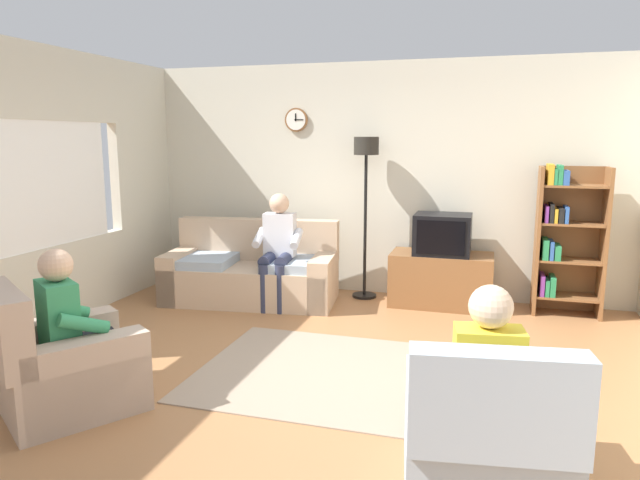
# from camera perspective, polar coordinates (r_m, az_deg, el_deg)

# --- Properties ---
(ground_plane) EXTENTS (12.00, 12.00, 0.00)m
(ground_plane) POSITION_cam_1_polar(r_m,az_deg,el_deg) (4.62, -0.42, -13.34)
(ground_plane) COLOR #9E6B42
(back_wall_assembly) EXTENTS (6.20, 0.17, 2.70)m
(back_wall_assembly) POSITION_cam_1_polar(r_m,az_deg,el_deg) (6.84, 6.10, 5.95)
(back_wall_assembly) COLOR beige
(back_wall_assembly) RESTS_ON ground_plane
(left_wall_assembly) EXTENTS (0.12, 5.80, 2.70)m
(left_wall_assembly) POSITION_cam_1_polar(r_m,az_deg,el_deg) (5.81, -28.47, 3.95)
(left_wall_assembly) COLOR beige
(left_wall_assembly) RESTS_ON ground_plane
(couch) EXTENTS (1.99, 1.10, 0.90)m
(couch) POSITION_cam_1_polar(r_m,az_deg,el_deg) (6.61, -6.77, -3.32)
(couch) COLOR tan
(couch) RESTS_ON ground_plane
(tv_stand) EXTENTS (1.10, 0.56, 0.59)m
(tv_stand) POSITION_cam_1_polar(r_m,az_deg,el_deg) (6.51, 11.90, -3.86)
(tv_stand) COLOR brown
(tv_stand) RESTS_ON ground_plane
(tv) EXTENTS (0.60, 0.49, 0.44)m
(tv) POSITION_cam_1_polar(r_m,az_deg,el_deg) (6.38, 12.05, 0.57)
(tv) COLOR black
(tv) RESTS_ON tv_stand
(bookshelf) EXTENTS (0.68, 0.36, 1.58)m
(bookshelf) POSITION_cam_1_polar(r_m,az_deg,el_deg) (6.50, 23.06, 0.26)
(bookshelf) COLOR brown
(bookshelf) RESTS_ON ground_plane
(floor_lamp) EXTENTS (0.28, 0.28, 1.85)m
(floor_lamp) POSITION_cam_1_polar(r_m,az_deg,el_deg) (6.56, 4.57, 6.67)
(floor_lamp) COLOR black
(floor_lamp) RESTS_ON ground_plane
(armchair_near_window) EXTENTS (1.16, 1.18, 0.90)m
(armchair_near_window) POSITION_cam_1_polar(r_m,az_deg,el_deg) (4.37, -24.08, -11.54)
(armchair_near_window) COLOR tan
(armchair_near_window) RESTS_ON ground_plane
(armchair_near_bookshelf) EXTENTS (0.92, 0.99, 0.90)m
(armchair_near_bookshelf) POSITION_cam_1_polar(r_m,az_deg,el_deg) (3.26, 15.92, -18.62)
(armchair_near_bookshelf) COLOR #9EADBC
(armchair_near_bookshelf) RESTS_ON ground_plane
(area_rug) EXTENTS (2.20, 1.70, 0.01)m
(area_rug) POSITION_cam_1_polar(r_m,az_deg,el_deg) (4.65, 1.93, -13.12)
(area_rug) COLOR gray
(area_rug) RESTS_ON ground_plane
(person_on_couch) EXTENTS (0.55, 0.57, 1.24)m
(person_on_couch) POSITION_cam_1_polar(r_m,az_deg,el_deg) (6.30, -4.22, -0.36)
(person_on_couch) COLOR silver
(person_on_couch) RESTS_ON ground_plane
(person_in_left_armchair) EXTENTS (0.61, 0.64, 1.12)m
(person_in_left_armchair) POSITION_cam_1_polar(r_m,az_deg,el_deg) (4.29, -23.22, -7.43)
(person_in_left_armchair) COLOR #338C59
(person_in_left_armchair) RESTS_ON ground_plane
(person_in_right_armchair) EXTENTS (0.55, 0.58, 1.12)m
(person_in_right_armchair) POSITION_cam_1_polar(r_m,az_deg,el_deg) (3.21, 15.98, -12.90)
(person_in_right_armchair) COLOR yellow
(person_in_right_armchair) RESTS_ON ground_plane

